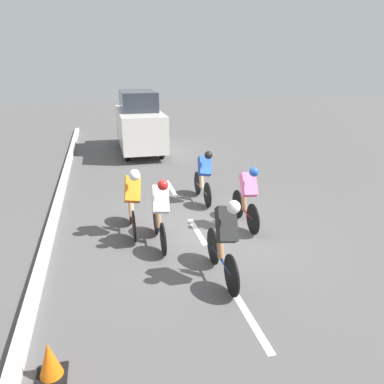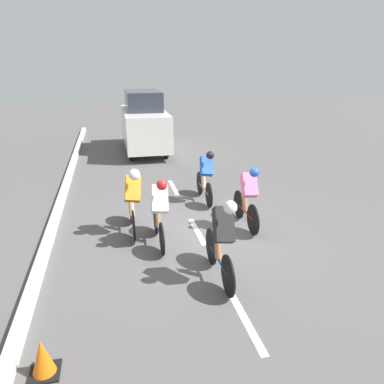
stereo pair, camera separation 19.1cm
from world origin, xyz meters
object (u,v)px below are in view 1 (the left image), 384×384
(cyclist_orange, at_px, (132,199))
(traffic_cone, at_px, (50,361))
(cyclist_pink, at_px, (247,195))
(cyclist_blue, at_px, (204,175))
(support_car, at_px, (139,123))
(cyclist_white, at_px, (160,210))
(cyclist_black, at_px, (225,237))

(cyclist_orange, xyz_separation_m, traffic_cone, (1.36, 3.82, -0.58))
(cyclist_pink, bearing_deg, traffic_cone, 42.35)
(cyclist_pink, distance_m, traffic_cone, 5.33)
(cyclist_blue, distance_m, support_car, 6.61)
(cyclist_white, bearing_deg, traffic_cone, 59.28)
(cyclist_orange, bearing_deg, cyclist_blue, -142.15)
(support_car, xyz_separation_m, traffic_cone, (2.40, 11.92, -0.98))
(traffic_cone, bearing_deg, cyclist_blue, -122.21)
(cyclist_pink, xyz_separation_m, cyclist_blue, (0.51, -1.84, -0.01))
(traffic_cone, bearing_deg, cyclist_orange, -109.62)
(cyclist_white, distance_m, cyclist_pink, 2.12)
(cyclist_orange, bearing_deg, support_car, -97.29)
(cyclist_blue, relative_size, support_car, 0.37)
(cyclist_black, distance_m, cyclist_orange, 2.64)
(cyclist_white, xyz_separation_m, cyclist_orange, (0.49, -0.71, 0.04))
(cyclist_white, bearing_deg, cyclist_orange, -55.48)
(cyclist_orange, bearing_deg, cyclist_pink, 174.49)
(cyclist_pink, height_order, support_car, support_car)
(cyclist_orange, relative_size, traffic_cone, 3.39)
(cyclist_white, distance_m, cyclist_blue, 2.78)
(cyclist_black, xyz_separation_m, traffic_cone, (2.71, 1.55, -0.58))
(cyclist_pink, xyz_separation_m, traffic_cone, (3.92, 3.57, -0.53))
(cyclist_black, bearing_deg, cyclist_white, -61.24)
(cyclist_orange, distance_m, traffic_cone, 4.09)
(support_car, distance_m, traffic_cone, 12.20)
(cyclist_pink, bearing_deg, cyclist_blue, -74.46)
(cyclist_orange, height_order, traffic_cone, cyclist_orange)
(cyclist_black, height_order, traffic_cone, cyclist_black)
(cyclist_pink, relative_size, cyclist_blue, 0.97)
(cyclist_white, relative_size, cyclist_blue, 0.97)
(cyclist_orange, xyz_separation_m, cyclist_pink, (-2.56, 0.25, -0.05))
(cyclist_orange, height_order, cyclist_blue, cyclist_orange)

